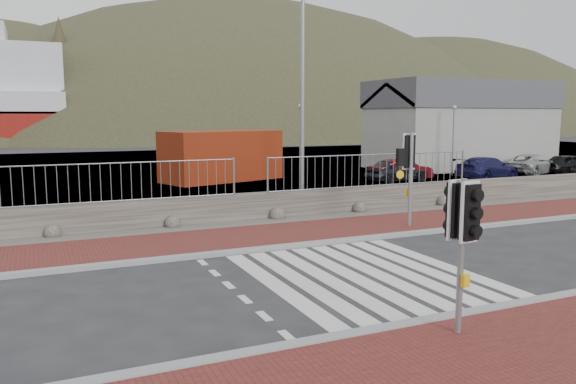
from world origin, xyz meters
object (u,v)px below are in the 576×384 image
car_c (487,168)px  car_e (569,164)px  car_d (532,164)px  traffic_signal_near (462,224)px  car_a (396,170)px  shipping_container (222,156)px  traffic_signal_far (410,159)px  streetlight (306,82)px  car_b (401,170)px

car_c → car_e: (6.57, 0.03, -0.02)m
car_d → car_e: 2.38m
traffic_signal_near → car_c: (17.00, 17.21, -1.22)m
car_a → car_c: 5.44m
traffic_signal_near → shipping_container: bearing=74.7°
traffic_signal_far → car_a: 12.98m
shipping_container → car_e: (20.30, -5.39, -0.74)m
streetlight → car_d: streetlight is taller
car_c → car_d: size_ratio=0.97×
car_d → car_e: bearing=-124.4°
car_a → car_d: bearing=-98.6°
car_c → car_b: bearing=64.8°
car_c → car_e: size_ratio=1.21×
traffic_signal_far → car_b: traffic_signal_far is taller
traffic_signal_near → car_a: bearing=50.3°
car_b → car_c: size_ratio=0.83×
shipping_container → car_b: shipping_container is taller
traffic_signal_far → car_e: (19.01, 9.72, -1.57)m
traffic_signal_near → car_e: (23.56, 17.24, -1.23)m
traffic_signal_far → car_d: size_ratio=0.68×
streetlight → car_d: (18.29, 6.28, -4.10)m
shipping_container → car_a: shipping_container is taller
traffic_signal_near → streetlight: streetlight is taller
streetlight → car_e: bearing=32.3°
streetlight → car_b: streetlight is taller
car_e → traffic_signal_far: bearing=122.2°
car_d → car_e: (2.26, -0.73, -0.01)m
car_b → car_e: bearing=-98.8°
streetlight → car_a: 11.61m
car_e → car_a: bearing=90.2°
shipping_container → car_d: bearing=-32.6°
car_c → streetlight: bearing=99.3°
streetlight → car_d: 19.76m
car_a → traffic_signal_far: bearing=139.7°
traffic_signal_far → car_c: bearing=-137.6°
traffic_signal_far → shipping_container: bearing=-80.6°
traffic_signal_far → car_a: size_ratio=0.84×
streetlight → car_b: size_ratio=2.35×
traffic_signal_far → car_e: size_ratio=0.85×
car_b → car_e: car_e is taller
car_a → car_e: bearing=-101.7°
car_b → car_d: (9.27, -0.37, 0.03)m
streetlight → car_c: 15.58m
car_a → car_e: size_ratio=1.01×
traffic_signal_far → car_c: 15.85m
car_b → car_d: size_ratio=0.81×
traffic_signal_far → car_e: 21.41m
car_c → car_a: bearing=66.5°
streetlight → car_b: (9.02, 6.65, -4.12)m
traffic_signal_near → car_b: 21.98m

